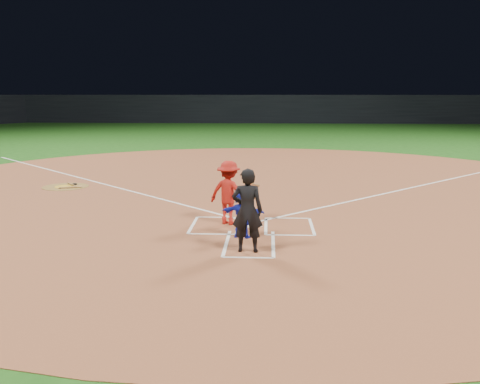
{
  "coord_description": "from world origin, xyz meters",
  "views": [
    {
      "loc": [
        0.41,
        -13.84,
        3.52
      ],
      "look_at": [
        -0.3,
        -0.4,
        1.0
      ],
      "focal_mm": 40.0,
      "sensor_mm": 36.0,
      "label": 1
    }
  ],
  "objects_px": {
    "home_plate": "(252,225)",
    "batter_at_plate": "(229,193)",
    "umpire": "(247,210)",
    "on_deck_circle": "(66,187)",
    "catcher": "(242,214)"
  },
  "relations": [
    {
      "from": "umpire",
      "to": "on_deck_circle",
      "type": "bearing_deg",
      "value": -46.21
    },
    {
      "from": "home_plate",
      "to": "umpire",
      "type": "relative_size",
      "value": 0.32
    },
    {
      "from": "catcher",
      "to": "umpire",
      "type": "height_order",
      "value": "umpire"
    },
    {
      "from": "umpire",
      "to": "batter_at_plate",
      "type": "distance_m",
      "value": 2.6
    },
    {
      "from": "home_plate",
      "to": "batter_at_plate",
      "type": "relative_size",
      "value": 0.35
    },
    {
      "from": "home_plate",
      "to": "umpire",
      "type": "distance_m",
      "value": 2.52
    },
    {
      "from": "catcher",
      "to": "umpire",
      "type": "relative_size",
      "value": 0.62
    },
    {
      "from": "catcher",
      "to": "home_plate",
      "type": "bearing_deg",
      "value": -86.08
    },
    {
      "from": "umpire",
      "to": "batter_at_plate",
      "type": "relative_size",
      "value": 1.1
    },
    {
      "from": "on_deck_circle",
      "to": "umpire",
      "type": "xyz_separation_m",
      "value": [
        7.16,
        -7.91,
        0.94
      ]
    },
    {
      "from": "home_plate",
      "to": "batter_at_plate",
      "type": "distance_m",
      "value": 1.08
    },
    {
      "from": "home_plate",
      "to": "batter_at_plate",
      "type": "height_order",
      "value": "batter_at_plate"
    },
    {
      "from": "home_plate",
      "to": "catcher",
      "type": "relative_size",
      "value": 0.51
    },
    {
      "from": "batter_at_plate",
      "to": "umpire",
      "type": "bearing_deg",
      "value": -76.73
    },
    {
      "from": "catcher",
      "to": "umpire",
      "type": "bearing_deg",
      "value": 112.69
    }
  ]
}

